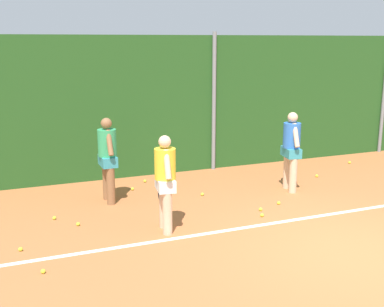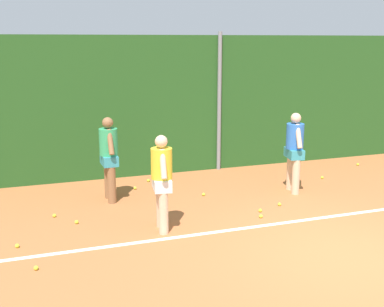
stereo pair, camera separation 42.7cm
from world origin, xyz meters
name	(u,v)px [view 1 (the left image)]	position (x,y,z in m)	size (l,w,h in m)	color
ground_plane	(296,218)	(0.00, 1.63, 0.00)	(28.53, 28.53, 0.00)	#B76638
hedge_fence_backdrop	(211,103)	(0.00, 5.55, 1.66)	(18.55, 0.25, 3.32)	#23511E
fence_post_center	(214,102)	(0.00, 5.38, 1.70)	(0.10, 0.10, 3.41)	gray
fence_post_right	(384,94)	(5.35, 5.38, 1.70)	(0.10, 0.10, 3.41)	gray
court_baseline_paint	(298,219)	(0.00, 1.55, 0.00)	(13.55, 0.10, 0.01)	white
player_foreground_near	(165,178)	(-2.43, 1.95, 0.94)	(0.36, 0.78, 1.67)	beige
player_midcourt	(291,147)	(0.83, 3.14, 0.97)	(0.38, 0.71, 1.72)	beige
player_backcourt_far	(108,155)	(-3.01, 3.82, 0.97)	(0.37, 0.72, 1.72)	#8C603D
tennis_ball_0	(21,249)	(-4.81, 1.97, 0.03)	(0.07, 0.07, 0.07)	#CCDB33
tennis_ball_2	(279,203)	(0.10, 2.39, 0.03)	(0.07, 0.07, 0.07)	#CCDB33
tennis_ball_3	(54,218)	(-4.17, 3.18, 0.03)	(0.07, 0.07, 0.07)	#CCDB33
tennis_ball_4	(317,176)	(2.00, 3.77, 0.03)	(0.07, 0.07, 0.07)	#CCDB33
tennis_ball_5	(78,224)	(-3.81, 2.71, 0.03)	(0.07, 0.07, 0.07)	#CCDB33
tennis_ball_6	(202,194)	(-1.11, 3.47, 0.03)	(0.07, 0.07, 0.07)	#CCDB33
tennis_ball_7	(350,162)	(3.60, 4.54, 0.03)	(0.07, 0.07, 0.07)	#CCDB33
tennis_ball_8	(262,215)	(-0.55, 1.91, 0.03)	(0.07, 0.07, 0.07)	#CCDB33
tennis_ball_9	(132,189)	(-2.38, 4.38, 0.03)	(0.07, 0.07, 0.07)	#CCDB33
tennis_ball_10	(43,271)	(-4.54, 1.07, 0.03)	(0.07, 0.07, 0.07)	#CCDB33
tennis_ball_11	(261,209)	(-0.42, 2.20, 0.03)	(0.07, 0.07, 0.07)	#CCDB33
tennis_ball_12	(145,181)	(-1.96, 4.86, 0.03)	(0.07, 0.07, 0.07)	#CCDB33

